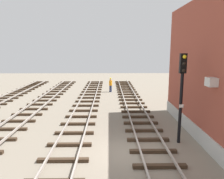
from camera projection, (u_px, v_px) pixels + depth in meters
ground_plane at (130, 153)px, 11.43m from camera, size 80.00×80.00×0.00m
track_near_building at (153, 151)px, 11.43m from camera, size 2.50×52.41×0.32m
track_centre at (66, 151)px, 11.36m from camera, size 2.50×52.41×0.32m
signal_mast at (182, 88)px, 12.14m from camera, size 0.36×0.40×5.19m
track_worker_foreground at (111, 85)px, 27.92m from camera, size 0.40×0.40×1.87m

